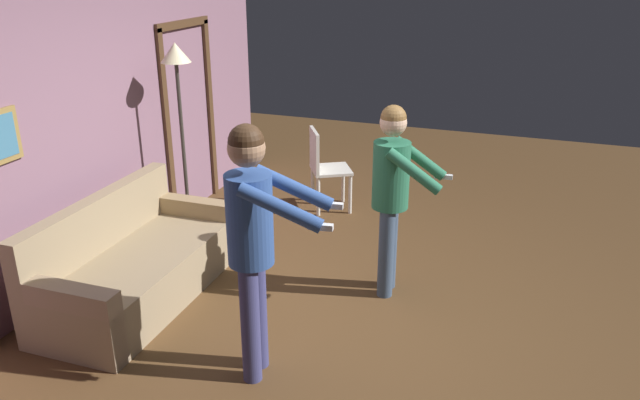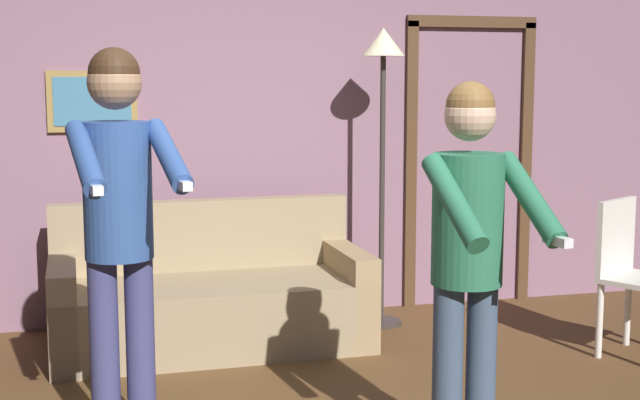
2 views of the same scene
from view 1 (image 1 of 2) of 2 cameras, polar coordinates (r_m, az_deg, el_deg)
The scene contains 7 objects.
ground_plane at distance 5.12m, azimuth 1.25°, elevation -10.47°, with size 12.00×12.00×0.00m, color brown.
back_wall_assembly at distance 5.70m, azimuth -21.07°, elevation 5.78°, with size 6.40×0.10×2.60m.
couch at distance 5.45m, azimuth -16.55°, elevation -5.96°, with size 1.91×0.88×0.87m.
torchiere_lamp at distance 6.05m, azimuth -12.85°, elevation 10.09°, with size 0.28×0.28×1.97m.
person_standing_left at distance 3.98m, azimuth -6.14°, elevation -2.71°, with size 0.50×0.74×1.77m.
person_standing_right at distance 5.07m, azimuth 6.65°, elevation 1.38°, with size 0.46×0.61×1.63m.
dining_chair_distant at distance 6.94m, azimuth 0.33°, elevation 3.23°, with size 0.58×0.58×0.93m.
Camera 1 is at (-4.11, -1.38, 2.71)m, focal length 35.00 mm.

